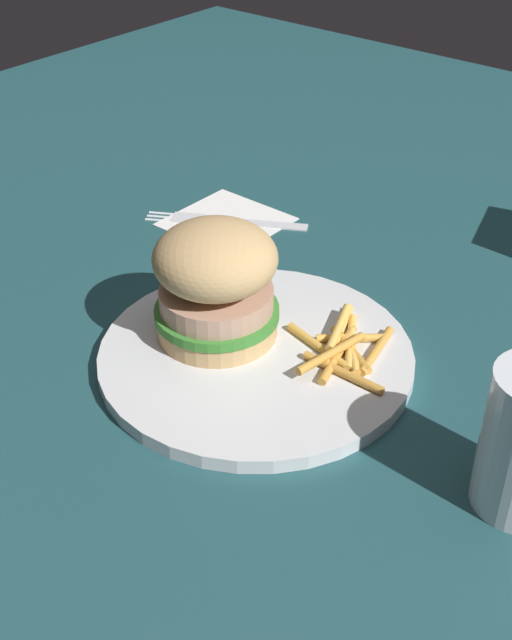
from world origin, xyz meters
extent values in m
plane|color=#1E474C|center=(0.00, 0.00, 0.00)|extent=(1.60, 1.60, 0.00)
cylinder|color=silver|center=(-0.02, 0.03, 0.01)|extent=(0.26, 0.26, 0.01)
cylinder|color=tan|center=(-0.02, 0.07, 0.02)|extent=(0.10, 0.10, 0.02)
cylinder|color=#387F2D|center=(-0.02, 0.07, 0.03)|extent=(0.10, 0.10, 0.01)
cylinder|color=tan|center=(-0.02, 0.07, 0.05)|extent=(0.09, 0.09, 0.02)
ellipsoid|color=tan|center=(-0.02, 0.07, 0.08)|extent=(0.10, 0.10, 0.06)
cylinder|color=#E5B251|center=(0.02, -0.04, 0.02)|extent=(0.04, 0.04, 0.01)
cylinder|color=gold|center=(0.02, -0.01, 0.02)|extent=(0.02, 0.07, 0.01)
cylinder|color=#E5B251|center=(0.04, -0.03, 0.02)|extent=(0.07, 0.04, 0.01)
cylinder|color=gold|center=(0.04, -0.05, 0.02)|extent=(0.07, 0.02, 0.01)
cylinder|color=gold|center=(0.00, -0.05, 0.02)|extent=(0.01, 0.07, 0.01)
cylinder|color=gold|center=(0.02, -0.03, 0.02)|extent=(0.08, 0.03, 0.01)
cylinder|color=gold|center=(0.04, -0.03, 0.02)|extent=(0.04, 0.05, 0.01)
cylinder|color=#E5B251|center=(0.04, -0.02, 0.02)|extent=(0.08, 0.04, 0.01)
cylinder|color=#E5B251|center=(0.04, -0.01, 0.02)|extent=(0.06, 0.03, 0.01)
cylinder|color=gold|center=(0.01, -0.03, 0.02)|extent=(0.07, 0.02, 0.01)
cylinder|color=gold|center=(0.03, -0.03, 0.02)|extent=(0.04, 0.06, 0.01)
cube|color=white|center=(0.15, 0.21, 0.00)|extent=(0.11, 0.11, 0.00)
cube|color=silver|center=(0.17, 0.18, 0.00)|extent=(0.07, 0.10, 0.00)
cube|color=silver|center=(0.13, 0.24, 0.00)|extent=(0.04, 0.04, 0.00)
cylinder|color=silver|center=(0.12, 0.27, 0.00)|extent=(0.02, 0.03, 0.00)
cylinder|color=silver|center=(0.11, 0.27, 0.00)|extent=(0.02, 0.03, 0.00)
cylinder|color=silver|center=(0.11, 0.26, 0.00)|extent=(0.02, 0.03, 0.00)
camera|label=1|loc=(-0.44, -0.32, 0.42)|focal=47.12mm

